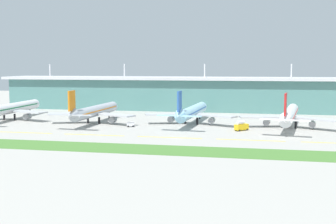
{
  "coord_description": "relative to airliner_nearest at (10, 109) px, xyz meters",
  "views": [
    {
      "loc": [
        30.86,
        -172.32,
        30.19
      ],
      "look_at": [
        -10.59,
        36.01,
        7.0
      ],
      "focal_mm": 44.78,
      "sensor_mm": 36.0,
      "label": 1
    }
  ],
  "objects": [
    {
      "name": "taxiway_stripe_centre",
      "position": [
        99.57,
        -40.53,
        -6.43
      ],
      "size": [
        28.0,
        0.7,
        0.04
      ],
      "primitive_type": "cube",
      "color": "yellow",
      "rests_on": "ground"
    },
    {
      "name": "grass_verge",
      "position": [
        102.57,
        -67.39,
        -6.4
      ],
      "size": [
        300.0,
        18.0,
        0.1
      ],
      "primitive_type": "cube",
      "color": "#477A33",
      "rests_on": "ground"
    },
    {
      "name": "ground_plane",
      "position": [
        102.57,
        -41.18,
        -6.45
      ],
      "size": [
        600.0,
        600.0,
        0.0
      ],
      "primitive_type": "plane",
      "color": "#A8A59E"
    },
    {
      "name": "fuel_truck",
      "position": [
        129.18,
        -15.14,
        -4.19
      ],
      "size": [
        6.84,
        7.01,
        4.95
      ],
      "color": "gold",
      "rests_on": "ground"
    },
    {
      "name": "airliner_far_middle",
      "position": [
        152.24,
        -0.64,
        0.0
      ],
      "size": [
        48.28,
        68.92,
        18.9
      ],
      "color": "white",
      "rests_on": "ground"
    },
    {
      "name": "airliner_near_middle",
      "position": [
        51.91,
        -4.25,
        -0.01
      ],
      "size": [
        48.77,
        62.05,
        18.9
      ],
      "color": "#ADB2BC",
      "rests_on": "ground"
    },
    {
      "name": "airliner_nearest",
      "position": [
        0.0,
        0.0,
        0.0
      ],
      "size": [
        48.75,
        67.92,
        18.9
      ],
      "color": "silver",
      "rests_on": "ground"
    },
    {
      "name": "terminal_building",
      "position": [
        102.57,
        73.08,
        5.17
      ],
      "size": [
        288.0,
        34.0,
        31.85
      ],
      "color": "slate",
      "rests_on": "ground"
    },
    {
      "name": "airliner_center",
      "position": [
        103.08,
        3.12,
        -0.0
      ],
      "size": [
        48.67,
        63.94,
        18.9
      ],
      "color": "#9ED1EA",
      "rests_on": "ground"
    },
    {
      "name": "taxiway_stripe_west",
      "position": [
        31.57,
        -40.53,
        -6.43
      ],
      "size": [
        28.0,
        0.7,
        0.04
      ],
      "primitive_type": "cube",
      "color": "yellow",
      "rests_on": "ground"
    },
    {
      "name": "taxiway_stripe_mid_east",
      "position": [
        133.57,
        -40.53,
        -6.43
      ],
      "size": [
        28.0,
        0.7,
        0.04
      ],
      "primitive_type": "cube",
      "color": "yellow",
      "rests_on": "ground"
    },
    {
      "name": "baggage_cart",
      "position": [
        74.5,
        -13.69,
        -5.19
      ],
      "size": [
        4.02,
        3.19,
        2.48
      ],
      "color": "silver",
      "rests_on": "ground"
    },
    {
      "name": "taxiway_stripe_mid_west",
      "position": [
        65.57,
        -40.53,
        -6.43
      ],
      "size": [
        28.0,
        0.7,
        0.04
      ],
      "primitive_type": "cube",
      "color": "yellow",
      "rests_on": "ground"
    }
  ]
}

